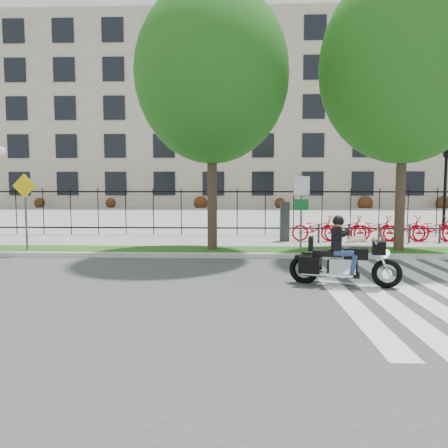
{
  "coord_description": "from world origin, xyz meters",
  "views": [
    {
      "loc": [
        0.06,
        -9.4,
        2.24
      ],
      "look_at": [
        -0.36,
        3.0,
        1.16
      ],
      "focal_mm": 35.0,
      "sensor_mm": 36.0,
      "label": 1
    }
  ],
  "objects": [
    {
      "name": "ground",
      "position": [
        0.0,
        0.0,
        0.0
      ],
      "size": [
        120.0,
        120.0,
        0.0
      ],
      "primitive_type": "plane",
      "color": "#3B3B3E",
      "rests_on": "ground"
    },
    {
      "name": "curb",
      "position": [
        0.0,
        4.1,
        0.07
      ],
      "size": [
        60.0,
        0.2,
        0.15
      ],
      "primitive_type": "cube",
      "color": "beige",
      "rests_on": "ground"
    },
    {
      "name": "grass_verge",
      "position": [
        0.0,
        4.95,
        0.07
      ],
      "size": [
        60.0,
        1.5,
        0.15
      ],
      "primitive_type": "cube",
      "color": "#1E5916",
      "rests_on": "ground"
    },
    {
      "name": "sidewalk",
      "position": [
        0.0,
        7.45,
        0.07
      ],
      "size": [
        60.0,
        3.5,
        0.15
      ],
      "primitive_type": "cube",
      "color": "gray",
      "rests_on": "ground"
    },
    {
      "name": "plaza",
      "position": [
        0.0,
        25.0,
        0.05
      ],
      "size": [
        80.0,
        34.0,
        0.1
      ],
      "primitive_type": "cube",
      "color": "gray",
      "rests_on": "ground"
    },
    {
      "name": "iron_fence",
      "position": [
        0.0,
        9.2,
        1.15
      ],
      "size": [
        30.0,
        0.06,
        2.0
      ],
      "primitive_type": null,
      "color": "black",
      "rests_on": "sidewalk"
    },
    {
      "name": "office_building",
      "position": [
        0.0,
        44.92,
        9.97
      ],
      "size": [
        60.0,
        21.9,
        20.15
      ],
      "color": "#AA9C89",
      "rests_on": "ground"
    },
    {
      "name": "lamp_post_right",
      "position": [
        10.0,
        12.0,
        3.21
      ],
      "size": [
        1.06,
        0.7,
        4.25
      ],
      "color": "black",
      "rests_on": "ground"
    },
    {
      "name": "street_tree_1",
      "position": [
        -0.81,
        4.95,
        5.81
      ],
      "size": [
        4.97,
        4.97,
        8.53
      ],
      "color": "#35291D",
      "rests_on": "grass_verge"
    },
    {
      "name": "street_tree_2",
      "position": [
        5.31,
        4.95,
        6.04
      ],
      "size": [
        5.39,
        5.39,
        9.0
      ],
      "color": "#35291D",
      "rests_on": "grass_verge"
    },
    {
      "name": "bike_share_station",
      "position": [
        7.35,
        7.2,
        0.64
      ],
      "size": [
        11.1,
        0.86,
        1.5
      ],
      "color": "#2D2D33",
      "rests_on": "sidewalk"
    },
    {
      "name": "sign_pole_regulatory",
      "position": [
        2.06,
        4.58,
        1.74
      ],
      "size": [
        0.5,
        0.09,
        2.5
      ],
      "color": "#59595B",
      "rests_on": "grass_verge"
    },
    {
      "name": "sign_pole_warning",
      "position": [
        -6.89,
        4.58,
        1.74
      ],
      "size": [
        0.78,
        0.09,
        2.49
      ],
      "color": "#59595B",
      "rests_on": "grass_verge"
    },
    {
      "name": "motorcycle_rider",
      "position": [
        2.43,
        0.4,
        0.64
      ],
      "size": [
        2.43,
        1.07,
        1.91
      ],
      "color": "black",
      "rests_on": "ground"
    }
  ]
}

